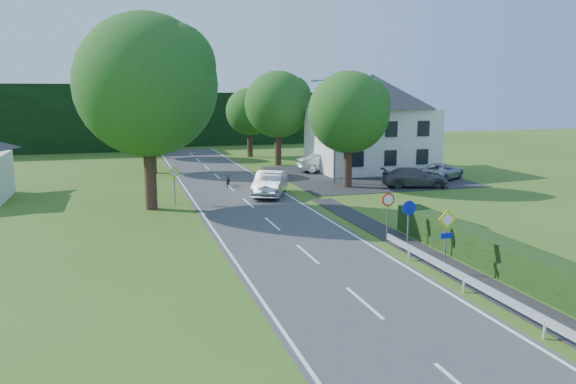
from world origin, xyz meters
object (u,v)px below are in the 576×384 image
object	(u,v)px
moving_car	(270,183)
parasol	(339,162)
motorcycle	(228,180)
parked_car_grey	(415,177)
parked_car_silver_b	(441,171)
streetlight	(333,126)
parked_car_silver_a	(325,163)

from	to	relation	value
moving_car	parasol	world-z (taller)	parasol
motorcycle	parked_car_grey	bearing A→B (deg)	-2.71
moving_car	parasol	xyz separation A→B (m)	(8.59, 8.82, 0.15)
parked_car_silver_b	parked_car_grey	bearing A→B (deg)	89.36
parasol	parked_car_grey	bearing A→B (deg)	-72.54
moving_car	parked_car_silver_b	xyz separation A→B (m)	(15.12, 2.97, -0.17)
parasol	moving_car	bearing A→B (deg)	-134.25
moving_car	parked_car_grey	distance (m)	11.25
streetlight	parasol	bearing A→B (deg)	62.80
motorcycle	parked_car_grey	world-z (taller)	parked_car_grey
streetlight	moving_car	distance (m)	7.97
streetlight	parked_car_silver_a	size ratio (longest dim) A/B	1.63
motorcycle	parked_car_silver_a	size ratio (longest dim) A/B	0.36
streetlight	parked_car_grey	distance (m)	7.28
streetlight	parked_car_grey	bearing A→B (deg)	-33.41
moving_car	parked_car_grey	bearing A→B (deg)	25.19
parked_car_grey	parasol	bearing A→B (deg)	33.63
streetlight	parasol	distance (m)	6.59
motorcycle	parked_car_grey	size ratio (longest dim) A/B	0.36
moving_car	motorcycle	world-z (taller)	moving_car
moving_car	parked_car_silver_a	world-z (taller)	moving_car
parked_car_silver_a	parked_car_silver_b	xyz separation A→B (m)	(7.47, -6.99, -0.13)
streetlight	moving_car	xyz separation A→B (m)	(-6.02, -3.82, -3.58)
moving_car	parked_car_silver_b	world-z (taller)	moving_car
streetlight	parked_car_silver_b	size ratio (longest dim) A/B	1.64
parked_car_silver_a	moving_car	bearing A→B (deg)	142.54
parked_car_silver_a	parked_car_grey	size ratio (longest dim) A/B	1.00
moving_car	motorcycle	size ratio (longest dim) A/B	2.95
moving_car	parked_car_grey	world-z (taller)	moving_car
parked_car_grey	parked_car_silver_b	xyz separation A→B (m)	(3.88, 2.60, -0.04)
streetlight	parked_car_silver_a	xyz separation A→B (m)	(1.63, 6.14, -3.61)
parked_car_grey	parked_car_silver_a	bearing A→B (deg)	36.75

